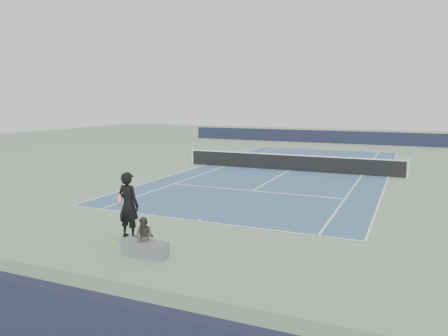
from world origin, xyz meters
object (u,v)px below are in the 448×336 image
at_px(tennis_ball, 112,241).
at_px(spectator_bench, 145,243).
at_px(tennis_player, 128,205).
at_px(tennis_net, 289,162).

distance_m(tennis_ball, spectator_bench, 1.65).
bearing_deg(tennis_ball, tennis_player, 73.23).
bearing_deg(tennis_player, spectator_bench, -41.04).
height_order(tennis_net, spectator_bench, tennis_net).
relative_size(tennis_net, tennis_ball, 193.34).
xyz_separation_m(tennis_player, tennis_ball, (-0.18, -0.58, -0.97)).
relative_size(tennis_net, tennis_player, 6.44).
distance_m(tennis_net, spectator_bench, 15.43).
relative_size(tennis_player, tennis_ball, 30.02).
xyz_separation_m(tennis_net, spectator_bench, (0.25, -15.43, -0.14)).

